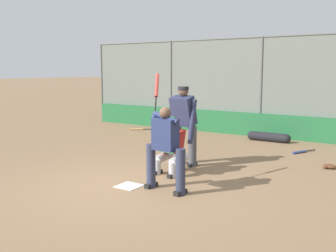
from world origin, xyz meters
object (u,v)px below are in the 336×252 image
(umpire_home, at_px, (184,123))
(fielding_glove_on_dirt, at_px, (329,166))
(spare_bat_third_base_side, at_px, (139,129))
(equipment_bag_dugout_side, at_px, (269,137))
(spare_bat_near_backstop, at_px, (178,131))
(spare_bat_by_padding, at_px, (301,152))
(catcher_behind_plate, at_px, (170,145))
(batter_at_plate, at_px, (165,146))

(umpire_home, relative_size, fielding_glove_on_dirt, 6.24)
(spare_bat_third_base_side, relative_size, equipment_bag_dugout_side, 0.51)
(spare_bat_third_base_side, xyz_separation_m, equipment_bag_dugout_side, (-4.71, -0.42, 0.11))
(spare_bat_near_backstop, distance_m, spare_bat_by_padding, 4.74)
(spare_bat_near_backstop, distance_m, spare_bat_third_base_side, 1.47)
(umpire_home, xyz_separation_m, spare_bat_near_backstop, (2.70, -4.03, -0.95))
(spare_bat_by_padding, bearing_deg, catcher_behind_plate, 0.64)
(catcher_behind_plate, bearing_deg, spare_bat_third_base_side, -40.10)
(batter_at_plate, xyz_separation_m, spare_bat_by_padding, (-1.17, -4.69, -0.80))
(spare_bat_near_backstop, relative_size, spare_bat_by_padding, 1.15)
(fielding_glove_on_dirt, bearing_deg, spare_bat_by_padding, -53.93)
(spare_bat_near_backstop, bearing_deg, spare_bat_by_padding, -98.10)
(umpire_home, distance_m, equipment_bag_dugout_side, 4.16)
(umpire_home, height_order, spare_bat_by_padding, umpire_home)
(umpire_home, xyz_separation_m, spare_bat_by_padding, (-1.90, -2.86, -0.95))
(fielding_glove_on_dirt, bearing_deg, equipment_bag_dugout_side, -47.81)
(spare_bat_third_base_side, bearing_deg, umpire_home, 104.42)
(catcher_behind_plate, height_order, umpire_home, umpire_home)
(batter_at_plate, height_order, spare_bat_near_backstop, batter_at_plate)
(batter_at_plate, xyz_separation_m, spare_bat_third_base_side, (4.84, -5.44, -0.80))
(batter_at_plate, xyz_separation_m, umpire_home, (0.73, -1.83, 0.15))
(catcher_behind_plate, relative_size, spare_bat_near_backstop, 1.37)
(batter_at_plate, distance_m, spare_bat_near_backstop, 6.83)
(spare_bat_by_padding, xyz_separation_m, spare_bat_third_base_side, (6.01, -0.75, -0.00))
(umpire_home, bearing_deg, equipment_bag_dugout_side, -94.96)
(fielding_glove_on_dirt, xyz_separation_m, equipment_bag_dugout_side, (2.28, -2.51, 0.09))
(spare_bat_near_backstop, distance_m, equipment_bag_dugout_side, 3.30)
(catcher_behind_plate, bearing_deg, fielding_glove_on_dirt, -133.36)
(catcher_behind_plate, xyz_separation_m, equipment_bag_dugout_side, (-0.43, -4.85, -0.49))
(spare_bat_by_padding, height_order, fielding_glove_on_dirt, fielding_glove_on_dirt)
(batter_at_plate, distance_m, umpire_home, 1.98)
(catcher_behind_plate, xyz_separation_m, spare_bat_by_padding, (-1.73, -3.67, -0.60))
(umpire_home, bearing_deg, spare_bat_third_base_side, -37.78)
(spare_bat_by_padding, bearing_deg, umpire_home, -7.79)
(umpire_home, distance_m, fielding_glove_on_dirt, 3.38)
(fielding_glove_on_dirt, height_order, equipment_bag_dugout_side, equipment_bag_dugout_side)
(spare_bat_third_base_side, relative_size, fielding_glove_on_dirt, 2.38)
(spare_bat_near_backstop, height_order, equipment_bag_dugout_side, equipment_bag_dugout_side)
(batter_at_plate, xyz_separation_m, equipment_bag_dugout_side, (0.13, -5.86, -0.70))
(batter_at_plate, height_order, spare_bat_third_base_side, batter_at_plate)
(batter_at_plate, relative_size, fielding_glove_on_dirt, 7.25)
(spare_bat_near_backstop, bearing_deg, fielding_glove_on_dirt, -108.07)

